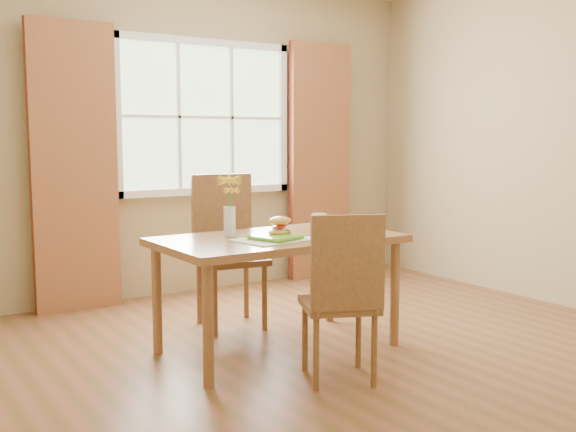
% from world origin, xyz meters
% --- Properties ---
extents(room, '(4.24, 3.84, 2.74)m').
position_xyz_m(room, '(0.00, 0.00, 1.35)').
color(room, brown).
rests_on(room, ground).
extents(window, '(1.62, 0.06, 1.32)m').
position_xyz_m(window, '(0.00, 1.87, 1.50)').
color(window, '#A4C998').
rests_on(window, room).
extents(curtain_left, '(0.65, 0.08, 2.20)m').
position_xyz_m(curtain_left, '(-1.15, 1.78, 1.10)').
color(curtain_left, maroon).
rests_on(curtain_left, room).
extents(curtain_right, '(0.65, 0.08, 2.20)m').
position_xyz_m(curtain_right, '(1.15, 1.78, 1.10)').
color(curtain_right, maroon).
rests_on(curtain_right, room).
extents(dining_table, '(1.49, 0.85, 0.72)m').
position_xyz_m(dining_table, '(-0.38, 0.10, 0.65)').
color(dining_table, brown).
rests_on(dining_table, room).
extents(chair_near, '(0.51, 0.51, 0.94)m').
position_xyz_m(chair_near, '(-0.42, -0.60, 0.51)').
color(chair_near, brown).
rests_on(chair_near, room).
extents(chair_far, '(0.51, 0.51, 1.07)m').
position_xyz_m(chair_far, '(-0.37, 0.81, 0.59)').
color(chair_far, brown).
rests_on(chair_far, room).
extents(placemat, '(0.50, 0.40, 0.01)m').
position_xyz_m(placemat, '(-0.48, -0.02, 0.73)').
color(placemat, beige).
rests_on(placemat, dining_table).
extents(plate, '(0.34, 0.34, 0.01)m').
position_xyz_m(plate, '(-0.47, -0.02, 0.73)').
color(plate, '#6FC130').
rests_on(plate, placemat).
extents(croissant_sandwich, '(0.17, 0.12, 0.12)m').
position_xyz_m(croissant_sandwich, '(-0.42, 0.02, 0.80)').
color(croissant_sandwich, '#FBBE55').
rests_on(croissant_sandwich, plate).
extents(water_glass, '(0.09, 0.09, 0.14)m').
position_xyz_m(water_glass, '(-0.15, -0.01, 0.79)').
color(water_glass, silver).
rests_on(water_glass, dining_table).
extents(flower_vase, '(0.15, 0.15, 0.38)m').
position_xyz_m(flower_vase, '(-0.63, 0.26, 0.95)').
color(flower_vase, silver).
rests_on(flower_vase, dining_table).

